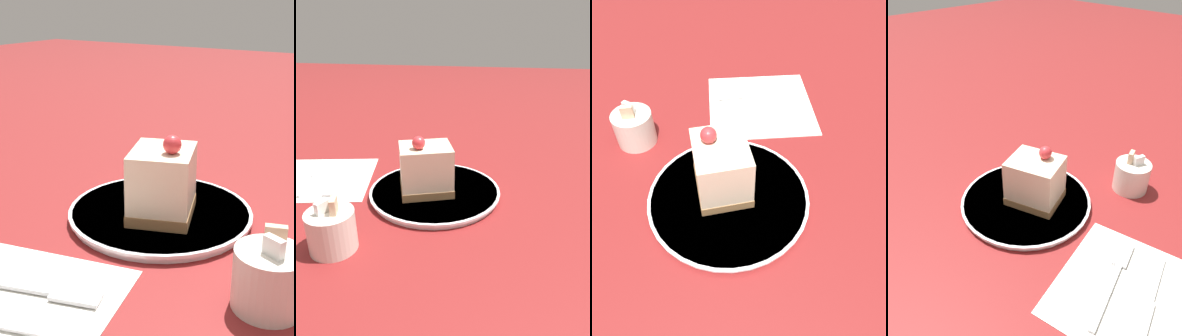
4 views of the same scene
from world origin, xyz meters
The scene contains 6 objects.
ground_plane centered at (0.00, 0.00, 0.00)m, with size 4.00×4.00×0.00m, color maroon.
plate centered at (-0.01, -0.03, 0.01)m, with size 0.24×0.24×0.01m.
cake_slice centered at (0.00, -0.02, 0.06)m, with size 0.11×0.10×0.11m.
napkin centered at (0.23, -0.06, 0.00)m, with size 0.24×0.24×0.00m.
fork centered at (0.20, -0.05, 0.01)m, with size 0.06×0.16×0.00m.
sugar_bowl centered at (0.10, 0.15, 0.03)m, with size 0.07×0.07×0.08m.
Camera 1 is at (0.47, 0.25, 0.28)m, focal length 50.00 mm.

